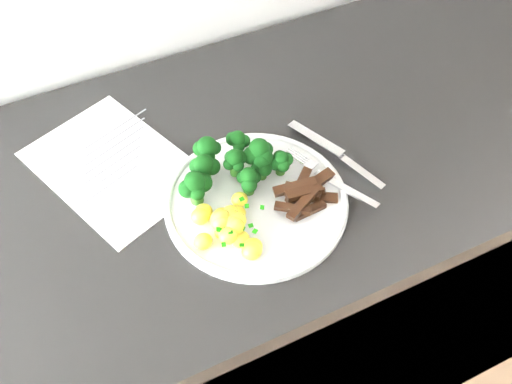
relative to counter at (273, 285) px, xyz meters
name	(u,v)px	position (x,y,z in m)	size (l,w,h in m)	color
counter	(273,285)	(0.00, 0.00, 0.00)	(2.42, 0.60, 0.91)	black
recipe_paper	(113,165)	(-0.26, 0.09, 0.46)	(0.28, 0.33, 0.00)	white
plate	(256,201)	(-0.08, -0.08, 0.46)	(0.28, 0.28, 0.02)	white
broccoli	(233,164)	(-0.10, -0.03, 0.50)	(0.19, 0.11, 0.07)	#2A5D18
potatoes	(228,225)	(-0.15, -0.12, 0.48)	(0.11, 0.12, 0.05)	#FFDC47
beef_strips	(305,194)	(-0.01, -0.11, 0.47)	(0.12, 0.09, 0.03)	black
fork	(333,180)	(0.04, -0.11, 0.47)	(0.08, 0.17, 0.02)	silver
knife	(347,162)	(0.08, -0.08, 0.46)	(0.08, 0.19, 0.02)	silver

